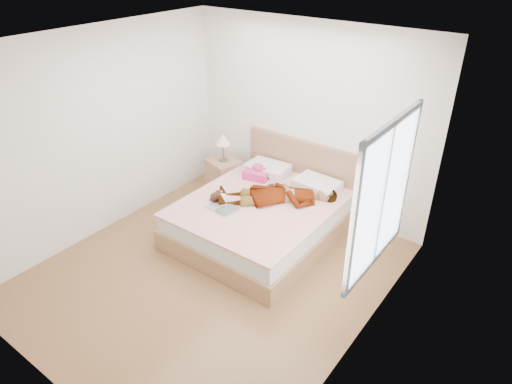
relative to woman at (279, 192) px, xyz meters
The scene contains 11 objects.
ground 1.30m from the woman, 97.10° to the right, with size 4.00×4.00×0.00m, color #503019.
woman is the anchor object (origin of this frame).
hair 0.73m from the woman, 141.71° to the left, with size 0.42×0.52×0.08m, color black.
phone 0.65m from the woman, 141.34° to the left, with size 0.05×0.10×0.01m, color silver.
room_shell 2.04m from the woman, 27.27° to the right, with size 4.00×4.00×4.00m.
bed 0.38m from the woman, 143.18° to the right, with size 1.80×2.08×1.00m.
towel 0.67m from the woman, 150.08° to the left, with size 0.39×0.34×0.18m.
magazine 0.75m from the woman, 125.83° to the right, with size 0.44×0.31×0.02m.
coffee_mug 0.71m from the woman, 136.81° to the right, with size 0.14×0.12×0.10m.
plush_toy 0.80m from the woman, 140.91° to the right, with size 0.18×0.23×0.12m.
nightstand 1.35m from the woman, 162.48° to the left, with size 0.54×0.50×0.97m.
Camera 1 is at (2.93, -3.08, 3.46)m, focal length 32.00 mm.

